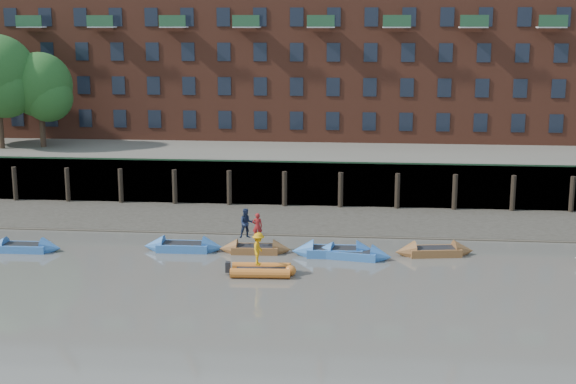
# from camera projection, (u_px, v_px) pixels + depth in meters

# --- Properties ---
(ground) EXTENTS (220.00, 220.00, 0.00)m
(ground) POSITION_uv_depth(u_px,v_px,m) (282.00, 317.00, 36.14)
(ground) COLOR #5D5951
(ground) RESTS_ON ground
(foreshore) EXTENTS (110.00, 8.00, 0.50)m
(foreshore) POSITION_uv_depth(u_px,v_px,m) (309.00, 220.00, 53.67)
(foreshore) COLOR #3D382F
(foreshore) RESTS_ON ground
(mud_band) EXTENTS (110.00, 1.60, 0.10)m
(mud_band) POSITION_uv_depth(u_px,v_px,m) (305.00, 233.00, 50.36)
(mud_band) COLOR #4C4336
(mud_band) RESTS_ON ground
(river_wall) EXTENTS (110.00, 1.23, 3.30)m
(river_wall) POSITION_uv_depth(u_px,v_px,m) (313.00, 184.00, 57.60)
(river_wall) COLOR #2D2A26
(river_wall) RESTS_ON ground
(bank_terrace) EXTENTS (110.00, 28.00, 3.20)m
(bank_terrace) POSITION_uv_depth(u_px,v_px,m) (323.00, 154.00, 70.86)
(bank_terrace) COLOR #5E594D
(bank_terrace) RESTS_ON ground
(apartment_terrace) EXTENTS (80.60, 15.56, 20.98)m
(apartment_terrace) POSITION_uv_depth(u_px,v_px,m) (324.00, 24.00, 69.49)
(apartment_terrace) COLOR brown
(apartment_terrace) RESTS_ON bank_terrace
(rowboat_0) EXTENTS (4.36, 1.33, 1.26)m
(rowboat_0) POSITION_uv_depth(u_px,v_px,m) (24.00, 247.00, 46.44)
(rowboat_0) COLOR #356BB2
(rowboat_0) RESTS_ON ground
(rowboat_2) EXTENTS (4.66, 1.41, 1.35)m
(rowboat_2) POSITION_uv_depth(u_px,v_px,m) (184.00, 247.00, 46.52)
(rowboat_2) COLOR #356BB2
(rowboat_2) RESTS_ON ground
(rowboat_3) EXTENTS (4.18, 1.37, 1.20)m
(rowboat_3) POSITION_uv_depth(u_px,v_px,m) (255.00, 249.00, 46.13)
(rowboat_3) COLOR brown
(rowboat_3) RESTS_ON ground
(rowboat_4) EXTENTS (4.90, 1.52, 1.41)m
(rowboat_4) POSITION_uv_depth(u_px,v_px,m) (335.00, 252.00, 45.47)
(rowboat_4) COLOR #356BB2
(rowboat_4) RESTS_ON ground
(rowboat_5) EXTENTS (4.63, 2.07, 1.30)m
(rowboat_5) POSITION_uv_depth(u_px,v_px,m) (352.00, 254.00, 45.07)
(rowboat_5) COLOR #356BB2
(rowboat_5) RESTS_ON ground
(rowboat_6) EXTENTS (4.66, 2.02, 1.31)m
(rowboat_6) POSITION_uv_depth(u_px,v_px,m) (434.00, 251.00, 45.62)
(rowboat_6) COLOR brown
(rowboat_6) RESTS_ON ground
(rib_tender) EXTENTS (3.46, 1.76, 0.59)m
(rib_tender) POSITION_uv_depth(u_px,v_px,m) (264.00, 270.00, 42.06)
(rib_tender) COLOR #CB6921
(rib_tender) RESTS_ON ground
(person_rower_a) EXTENTS (0.61, 0.44, 1.56)m
(person_rower_a) POSITION_uv_depth(u_px,v_px,m) (257.00, 226.00, 45.75)
(person_rower_a) COLOR maroon
(person_rower_a) RESTS_ON rowboat_3
(person_rower_b) EXTENTS (1.00, 0.88, 1.74)m
(person_rower_b) POSITION_uv_depth(u_px,v_px,m) (246.00, 223.00, 46.08)
(person_rower_b) COLOR #19233F
(person_rower_b) RESTS_ON rowboat_3
(person_rib_crew) EXTENTS (0.72, 1.17, 1.74)m
(person_rib_crew) POSITION_uv_depth(u_px,v_px,m) (258.00, 249.00, 41.81)
(person_rib_crew) COLOR orange
(person_rib_crew) RESTS_ON rib_tender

